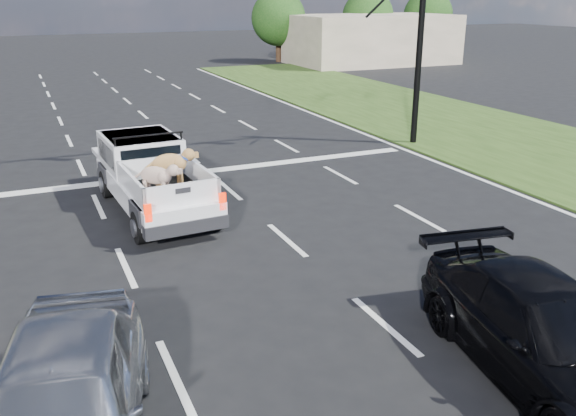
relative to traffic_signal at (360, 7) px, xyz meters
name	(u,v)px	position (x,y,z in m)	size (l,w,h in m)	color
ground	(287,349)	(-7.20, -10.50, -4.73)	(160.00, 160.00, 0.00)	black
road_markings	(180,214)	(-7.20, -3.94, -4.72)	(17.75, 60.00, 0.01)	silver
traffic_signal	(360,7)	(0.00, 0.00, 0.00)	(9.11, 0.31, 7.00)	black
building_right	(371,39)	(14.80, 23.50, -2.93)	(12.00, 7.00, 3.60)	#C6B197
tree_far_d	(278,18)	(8.80, 27.50, -1.44)	(4.20, 4.20, 5.40)	#332114
tree_far_e	(368,17)	(16.80, 27.50, -1.44)	(4.20, 4.20, 5.40)	#332114
tree_far_f	(428,16)	(22.80, 27.50, -1.44)	(4.20, 4.20, 5.40)	#332114
pickup_truck	(152,175)	(-7.69, -3.31, -3.83)	(2.16, 5.20, 1.91)	black
silver_sedan	(62,408)	(-10.47, -11.67, -3.95)	(1.83, 4.54, 1.55)	#A5A8AC
black_coupe	(546,333)	(-4.18, -12.56, -4.04)	(1.93, 4.74, 1.38)	black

